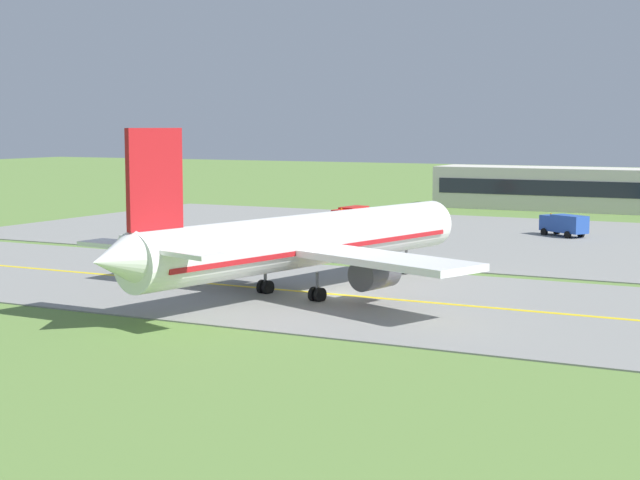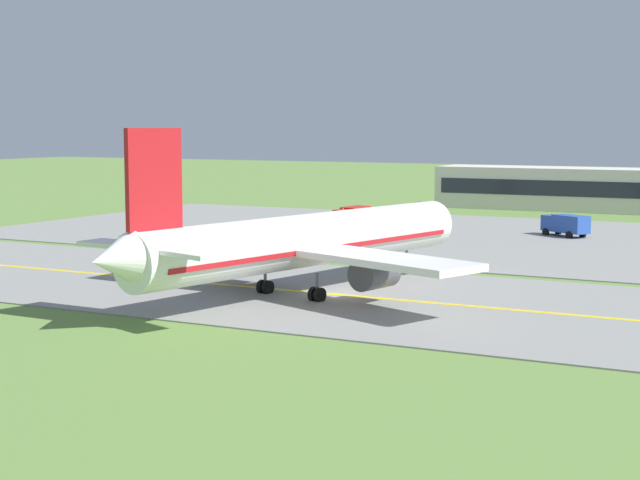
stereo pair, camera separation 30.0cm
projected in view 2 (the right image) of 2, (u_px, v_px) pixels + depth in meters
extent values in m
plane|color=olive|center=(334.00, 296.00, 75.16)|extent=(500.00, 500.00, 0.00)
cube|color=gray|center=(334.00, 295.00, 75.15)|extent=(240.00, 28.00, 0.10)
cube|color=gray|center=(588.00, 244.00, 107.68)|extent=(140.00, 52.00, 0.10)
cube|color=yellow|center=(334.00, 294.00, 75.15)|extent=(220.00, 0.60, 0.01)
cylinder|color=white|center=(308.00, 240.00, 75.10)|extent=(11.50, 34.03, 4.00)
cone|color=white|center=(440.00, 222.00, 88.91)|extent=(4.29, 3.38, 3.80)
cone|color=white|center=(113.00, 260.00, 61.09)|extent=(4.03, 3.88, 3.40)
cube|color=red|center=(308.00, 247.00, 75.16)|extent=(10.97, 31.40, 0.36)
cube|color=#1E232D|center=(427.00, 216.00, 87.16)|extent=(3.72, 2.51, 0.70)
cube|color=white|center=(209.00, 241.00, 78.94)|extent=(15.36, 6.07, 0.50)
cylinder|color=#47474C|center=(245.00, 258.00, 79.33)|extent=(3.00, 3.83, 2.30)
cylinder|color=black|center=(259.00, 256.00, 80.55)|extent=(2.10, 0.71, 2.10)
cube|color=white|center=(380.00, 259.00, 68.04)|extent=(15.73, 9.84, 0.50)
cylinder|color=#47474C|center=(375.00, 273.00, 71.00)|extent=(3.00, 3.83, 2.30)
cylinder|color=black|center=(388.00, 271.00, 72.21)|extent=(2.10, 0.71, 2.10)
cube|color=red|center=(154.00, 179.00, 63.11)|extent=(1.37, 4.38, 6.50)
cube|color=white|center=(121.00, 245.00, 65.53)|extent=(6.25, 3.11, 0.30)
cube|color=white|center=(187.00, 253.00, 61.42)|extent=(6.45, 4.22, 0.30)
cylinder|color=slate|center=(407.00, 259.00, 85.29)|extent=(0.24, 0.24, 1.65)
cylinder|color=black|center=(407.00, 269.00, 85.38)|extent=(0.59, 1.15, 1.10)
cylinder|color=slate|center=(265.00, 277.00, 75.57)|extent=(0.24, 0.24, 1.65)
cylinder|color=black|center=(263.00, 287.00, 75.84)|extent=(0.59, 1.15, 1.10)
cylinder|color=black|center=(268.00, 288.00, 75.49)|extent=(0.59, 1.15, 1.10)
cylinder|color=slate|center=(317.00, 284.00, 72.24)|extent=(0.24, 0.24, 1.65)
cylinder|color=black|center=(314.00, 294.00, 72.51)|extent=(0.59, 1.15, 1.10)
cylinder|color=black|center=(320.00, 295.00, 72.16)|extent=(0.59, 1.15, 1.10)
cube|color=red|center=(343.00, 217.00, 123.39)|extent=(2.18, 2.00, 1.80)
cube|color=#1E232D|center=(340.00, 215.00, 122.72)|extent=(1.84, 0.31, 0.81)
cube|color=red|center=(355.00, 214.00, 125.87)|extent=(2.53, 4.40, 2.00)
cylinder|color=orange|center=(343.00, 209.00, 123.28)|extent=(0.20, 0.20, 0.18)
cylinder|color=black|center=(350.00, 226.00, 122.97)|extent=(0.39, 0.93, 0.90)
cylinder|color=black|center=(336.00, 225.00, 124.06)|extent=(0.39, 0.93, 0.90)
cylinder|color=black|center=(366.00, 223.00, 126.13)|extent=(0.39, 0.93, 0.90)
cylinder|color=black|center=(352.00, 222.00, 127.28)|extent=(0.39, 0.93, 0.90)
cube|color=#264CA5|center=(552.00, 223.00, 116.15)|extent=(2.59, 2.65, 1.80)
cube|color=#1E232D|center=(548.00, 220.00, 116.77)|extent=(1.08, 1.62, 0.81)
cube|color=#264CA5|center=(571.00, 224.00, 113.58)|extent=(4.67, 4.01, 2.00)
cylinder|color=orange|center=(552.00, 214.00, 116.04)|extent=(0.20, 0.20, 0.18)
cylinder|color=black|center=(546.00, 232.00, 115.76)|extent=(0.92, 0.73, 0.90)
cylinder|color=black|center=(558.00, 231.00, 116.78)|extent=(0.92, 0.73, 0.90)
cylinder|color=black|center=(569.00, 235.00, 112.46)|extent=(0.92, 0.73, 0.90)
cylinder|color=black|center=(583.00, 234.00, 113.52)|extent=(0.92, 0.73, 0.90)
cube|color=beige|center=(626.00, 190.00, 147.38)|extent=(56.84, 9.69, 6.45)
cube|color=#1E232D|center=(619.00, 190.00, 143.02)|extent=(54.57, 0.10, 2.32)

